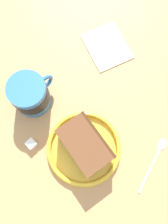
{
  "coord_description": "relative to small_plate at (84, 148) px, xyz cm",
  "views": [
    {
      "loc": [
        -6.12,
        -9.42,
        53.5
      ],
      "look_at": [
        3.9,
        -0.56,
        3.0
      ],
      "focal_mm": 36.84,
      "sensor_mm": 36.0,
      "label": 1
    }
  ],
  "objects": [
    {
      "name": "tea_mug",
      "position": [
        0.68,
        16.66,
        3.83
      ],
      "size": [
        10.9,
        8.53,
        9.02
      ],
      "color": "#3372BF",
      "rests_on": "ground_plane"
    },
    {
      "name": "small_plate",
      "position": [
        0.0,
        0.0,
        0.0
      ],
      "size": [
        17.26,
        17.26,
        1.79
      ],
      "color": "yellow",
      "rests_on": "ground_plane"
    },
    {
      "name": "sugar_cube",
      "position": [
        -7.22,
        9.55,
        0.11
      ],
      "size": [
        2.14,
        2.14,
        1.99
      ],
      "primitive_type": "cube",
      "rotation": [
        0.0,
        0.0,
        1.49
      ],
      "color": "white",
      "rests_on": "ground_plane"
    },
    {
      "name": "teaspoon",
      "position": [
        10.32,
        -13.56,
        -0.54
      ],
      "size": [
        13.73,
        4.08,
        0.8
      ],
      "color": "silver",
      "rests_on": "ground_plane"
    },
    {
      "name": "cake_slice",
      "position": [
        0.27,
        -0.06,
        3.37
      ],
      "size": [
        9.65,
        12.85,
        6.81
      ],
      "color": "#472814",
      "rests_on": "small_plate"
    },
    {
      "name": "folded_napkin",
      "position": [
        23.75,
        12.94,
        -0.58
      ],
      "size": [
        13.79,
        14.77,
        0.6
      ],
      "primitive_type": "cube",
      "rotation": [
        0.0,
        0.0,
        -0.4
      ],
      "color": "beige",
      "rests_on": "ground_plane"
    },
    {
      "name": "ground_plane",
      "position": [
        2.07,
        5.78,
        -2.3
      ],
      "size": [
        153.79,
        153.79,
        2.82
      ],
      "primitive_type": "cube",
      "color": "tan"
    }
  ]
}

